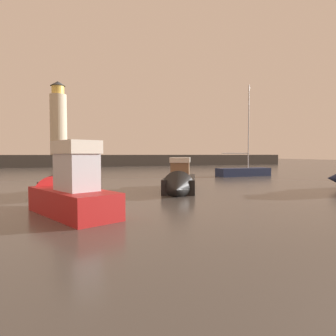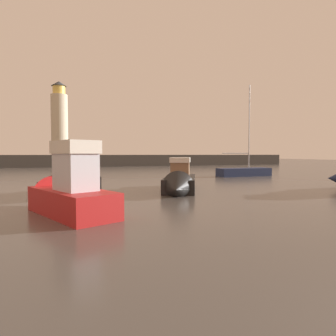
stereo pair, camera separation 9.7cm
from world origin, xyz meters
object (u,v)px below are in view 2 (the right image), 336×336
at_px(lighthouse, 59,120).
at_px(motorboat_3, 64,192).
at_px(motorboat_1, 179,181).
at_px(sailboat_moored, 244,171).
at_px(motorboat_2, 67,185).

height_order(lighthouse, motorboat_3, lighthouse).
relative_size(motorboat_1, sailboat_moored, 0.70).
distance_m(motorboat_3, sailboat_moored, 25.24).
bearing_deg(lighthouse, motorboat_3, -88.51).
bearing_deg(motorboat_2, motorboat_3, -91.18).
bearing_deg(motorboat_2, lighthouse, 91.82).
height_order(motorboat_1, motorboat_3, motorboat_3).
distance_m(motorboat_1, motorboat_3, 8.79).
height_order(lighthouse, motorboat_2, lighthouse).
distance_m(lighthouse, motorboat_3, 50.52).
xyz_separation_m(lighthouse, sailboat_moored, (20.84, -33.82, -8.81)).
relative_size(lighthouse, sailboat_moored, 1.39).
height_order(motorboat_2, motorboat_3, motorboat_3).
height_order(lighthouse, motorboat_1, lighthouse).
bearing_deg(motorboat_2, sailboat_moored, 28.59).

